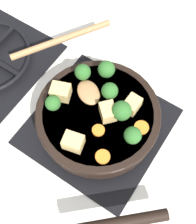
# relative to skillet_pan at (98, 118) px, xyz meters

# --- Properties ---
(ground_plane) EXTENTS (2.40, 2.40, 0.00)m
(ground_plane) POSITION_rel_skillet_pan_xyz_m (0.00, 0.00, -0.06)
(ground_plane) COLOR white
(front_burner_grate) EXTENTS (0.31, 0.31, 0.03)m
(front_burner_grate) POSITION_rel_skillet_pan_xyz_m (0.00, 0.00, -0.04)
(front_burner_grate) COLOR black
(front_burner_grate) RESTS_ON ground_plane
(skillet_pan) EXTENTS (0.39, 0.38, 0.05)m
(skillet_pan) POSITION_rel_skillet_pan_xyz_m (0.00, 0.00, 0.00)
(skillet_pan) COLOR black
(skillet_pan) RESTS_ON front_burner_grate
(wooden_spoon) EXTENTS (0.24, 0.26, 0.02)m
(wooden_spoon) POSITION_rel_skillet_pan_xyz_m (0.08, 0.13, 0.03)
(wooden_spoon) COLOR #A87A4C
(wooden_spoon) RESTS_ON skillet_pan
(tofu_cube_center_large) EXTENTS (0.04, 0.05, 0.03)m
(tofu_cube_center_large) POSITION_rel_skillet_pan_xyz_m (-0.09, -0.00, 0.04)
(tofu_cube_center_large) COLOR #DBB770
(tofu_cube_center_large) RESTS_ON skillet_pan
(tofu_cube_near_handle) EXTENTS (0.04, 0.03, 0.03)m
(tofu_cube_near_handle) POSITION_rel_skillet_pan_xyz_m (0.05, -0.05, 0.04)
(tofu_cube_near_handle) COLOR #DBB770
(tofu_cube_near_handle) RESTS_ON skillet_pan
(tofu_cube_east_chunk) EXTENTS (0.05, 0.05, 0.03)m
(tofu_cube_east_chunk) POSITION_rel_skillet_pan_xyz_m (0.01, -0.02, 0.04)
(tofu_cube_east_chunk) COLOR #DBB770
(tofu_cube_east_chunk) RESTS_ON skillet_pan
(tofu_cube_west_chunk) EXTENTS (0.05, 0.05, 0.03)m
(tofu_cube_west_chunk) POSITION_rel_skillet_pan_xyz_m (-0.01, 0.09, 0.04)
(tofu_cube_west_chunk) COLOR #DBB770
(tofu_cube_west_chunk) RESTS_ON skillet_pan
(broccoli_floret_near_spoon) EXTENTS (0.03, 0.03, 0.04)m
(broccoli_floret_near_spoon) POSITION_rel_skillet_pan_xyz_m (-0.04, 0.09, 0.05)
(broccoli_floret_near_spoon) COLOR #709956
(broccoli_floret_near_spoon) RESTS_ON skillet_pan
(broccoli_floret_center_top) EXTENTS (0.04, 0.04, 0.05)m
(broccoli_floret_center_top) POSITION_rel_skillet_pan_xyz_m (0.05, 0.00, 0.05)
(broccoli_floret_center_top) COLOR #709956
(broccoli_floret_center_top) RESTS_ON skillet_pan
(broccoli_floret_east_rim) EXTENTS (0.04, 0.04, 0.05)m
(broccoli_floret_east_rim) POSITION_rel_skillet_pan_xyz_m (0.02, -0.05, 0.05)
(broccoli_floret_east_rim) COLOR #709956
(broccoli_floret_east_rim) RESTS_ON skillet_pan
(broccoli_floret_west_rim) EXTENTS (0.04, 0.04, 0.04)m
(broccoli_floret_west_rim) POSITION_rel_skillet_pan_xyz_m (0.06, 0.08, 0.05)
(broccoli_floret_west_rim) COLOR #709956
(broccoli_floret_west_rim) RESTS_ON skillet_pan
(broccoli_floret_north_edge) EXTENTS (0.04, 0.04, 0.05)m
(broccoli_floret_north_edge) POSITION_rel_skillet_pan_xyz_m (0.09, 0.04, 0.05)
(broccoli_floret_north_edge) COLOR #709956
(broccoli_floret_north_edge) RESTS_ON skillet_pan
(broccoli_floret_south_cluster) EXTENTS (0.04, 0.04, 0.04)m
(broccoli_floret_south_cluster) POSITION_rel_skillet_pan_xyz_m (-0.01, -0.09, 0.05)
(broccoli_floret_south_cluster) COLOR #709956
(broccoli_floret_south_cluster) RESTS_ON skillet_pan
(carrot_slice_orange_thin) EXTENTS (0.03, 0.03, 0.01)m
(carrot_slice_orange_thin) POSITION_rel_skillet_pan_xyz_m (-0.08, -0.06, 0.03)
(carrot_slice_orange_thin) COLOR orange
(carrot_slice_orange_thin) RESTS_ON skillet_pan
(carrot_slice_near_center) EXTENTS (0.03, 0.03, 0.01)m
(carrot_slice_near_center) POSITION_rel_skillet_pan_xyz_m (0.02, -0.10, 0.03)
(carrot_slice_near_center) COLOR orange
(carrot_slice_near_center) RESTS_ON skillet_pan
(carrot_slice_edge_slice) EXTENTS (0.03, 0.03, 0.01)m
(carrot_slice_edge_slice) POSITION_rel_skillet_pan_xyz_m (-0.03, -0.02, 0.03)
(carrot_slice_edge_slice) COLOR orange
(carrot_slice_edge_slice) RESTS_ON skillet_pan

